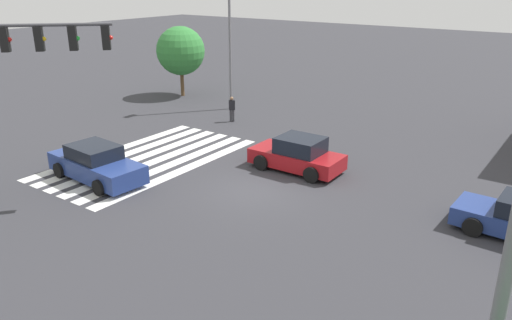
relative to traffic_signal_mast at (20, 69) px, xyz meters
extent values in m
plane|color=#333338|center=(-5.98, 5.98, -5.27)|extent=(145.74, 145.74, 0.00)
cube|color=silver|center=(-5.98, -2.82, -5.27)|extent=(10.43, 0.60, 0.01)
cube|color=silver|center=(-5.98, -1.87, -5.27)|extent=(10.43, 0.60, 0.01)
cube|color=silver|center=(-5.98, -0.92, -5.27)|extent=(10.43, 0.60, 0.01)
cube|color=silver|center=(-5.98, 0.03, -5.27)|extent=(10.43, 0.60, 0.01)
cube|color=silver|center=(-5.98, 0.98, -5.27)|extent=(10.43, 0.60, 0.01)
cube|color=silver|center=(-5.98, 1.93, -5.27)|extent=(10.43, 0.60, 0.01)
cylinder|color=#47474C|center=(-0.50, 0.50, 1.50)|extent=(3.78, 3.78, 0.12)
cube|color=black|center=(0.24, -0.24, 1.03)|extent=(0.40, 0.40, 0.84)
sphere|color=red|center=(0.13, -0.13, 1.03)|extent=(0.16, 0.16, 0.16)
cube|color=black|center=(-0.56, 0.56, 1.03)|extent=(0.40, 0.40, 0.84)
sphere|color=gold|center=(-0.67, 0.67, 1.03)|extent=(0.16, 0.16, 0.16)
cube|color=black|center=(-1.36, 1.36, 1.03)|extent=(0.40, 0.40, 0.84)
sphere|color=green|center=(-1.47, 1.47, 1.03)|extent=(0.16, 0.16, 0.16)
cube|color=black|center=(-2.16, 2.16, 1.03)|extent=(0.40, 0.40, 0.84)
sphere|color=red|center=(-2.27, 2.27, 1.03)|extent=(0.16, 0.16, 0.16)
cube|color=maroon|center=(-8.95, 6.14, -4.74)|extent=(1.88, 4.23, 0.68)
cube|color=black|center=(-8.95, 6.33, -4.04)|extent=(1.68, 1.98, 0.71)
cylinder|color=black|center=(-7.99, 4.84, -4.92)|extent=(0.22, 0.72, 0.71)
cylinder|color=black|center=(-9.89, 4.83, -4.92)|extent=(0.22, 0.72, 0.71)
cylinder|color=black|center=(-8.01, 7.46, -4.92)|extent=(0.22, 0.72, 0.71)
cylinder|color=black|center=(-9.91, 7.45, -4.92)|extent=(0.22, 0.72, 0.71)
cylinder|color=black|center=(-7.09, 14.27, -4.94)|extent=(0.24, 0.68, 0.67)
cylinder|color=black|center=(-8.89, 14.32, -4.94)|extent=(0.24, 0.68, 0.67)
cube|color=navy|center=(-2.91, -0.31, -4.69)|extent=(2.19, 4.97, 0.78)
cube|color=black|center=(-2.92, -0.40, -4.01)|extent=(1.80, 2.24, 0.59)
cylinder|color=black|center=(-3.73, 1.26, -4.93)|extent=(0.27, 0.69, 0.68)
cylinder|color=black|center=(-1.86, 1.12, -4.93)|extent=(0.27, 0.69, 0.68)
cylinder|color=black|center=(-3.96, -1.74, -4.93)|extent=(0.27, 0.69, 0.68)
cylinder|color=black|center=(-2.09, -1.88, -4.93)|extent=(0.27, 0.69, 0.68)
cylinder|color=#38383D|center=(-13.66, -1.17, -4.90)|extent=(0.14, 0.14, 0.75)
cylinder|color=#38383D|center=(-13.55, -1.28, -4.90)|extent=(0.14, 0.14, 0.75)
cube|color=black|center=(-13.61, -1.23, -4.23)|extent=(0.41, 0.41, 0.59)
sphere|color=#8C6647|center=(-13.61, -1.23, -3.83)|extent=(0.20, 0.20, 0.20)
cylinder|color=slate|center=(-16.04, -3.21, -0.54)|extent=(0.16, 0.16, 9.46)
cylinder|color=brown|center=(-17.07, -8.58, -4.37)|extent=(0.26, 0.26, 1.81)
sphere|color=#337F38|center=(-17.07, -8.58, -1.98)|extent=(3.49, 3.49, 3.49)
camera|label=1|loc=(9.53, 17.01, 3.09)|focal=35.00mm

